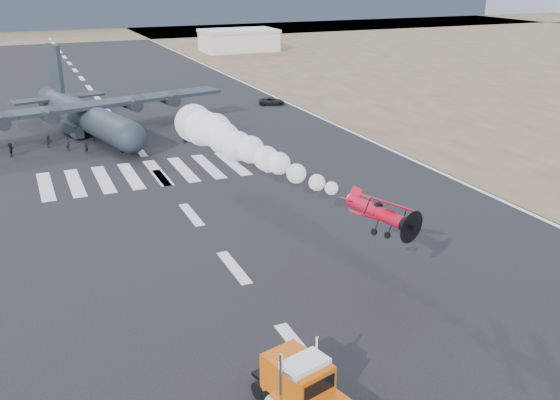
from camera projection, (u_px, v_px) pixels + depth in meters
scrub_far at (44, 32)px, 225.40m from camera, size 500.00×80.00×0.00m
runway_markings at (140, 150)px, 79.25m from camera, size 60.00×260.00×0.01m
ridge_seg_d at (37, 9)px, 248.92m from camera, size 150.00×50.00×13.00m
ridge_seg_e at (194, 3)px, 272.77m from camera, size 150.00×50.00×15.00m
hangar_right at (239, 40)px, 172.70m from camera, size 20.50×12.50×5.90m
semi_truck at (304, 388)px, 31.89m from camera, size 3.99×7.54×3.31m
aerobatic_biplane at (381, 213)px, 42.28m from camera, size 5.95×5.87×3.99m
smoke_trail at (216, 134)px, 61.53m from camera, size 6.76×29.32×4.03m
transport_aircraft at (86, 114)px, 85.97m from camera, size 38.87×31.78×11.31m
support_vehicle at (271, 101)px, 105.45m from camera, size 4.81×3.30×1.22m
crew_a at (86, 147)px, 77.55m from camera, size 0.76×0.77×1.64m
crew_b at (130, 144)px, 78.96m from camera, size 0.94×1.01×1.77m
crew_c at (48, 141)px, 80.18m from camera, size 1.17×0.86×1.64m
crew_d at (94, 135)px, 83.35m from camera, size 0.83×1.03×1.57m
crew_e at (185, 136)px, 82.57m from camera, size 0.82×0.99×1.75m
crew_f at (11, 150)px, 76.41m from camera, size 0.88×1.66×1.71m
crew_g at (68, 144)px, 78.97m from camera, size 0.77×0.81×1.72m
crew_h at (126, 138)px, 81.72m from camera, size 0.88×0.63×1.65m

